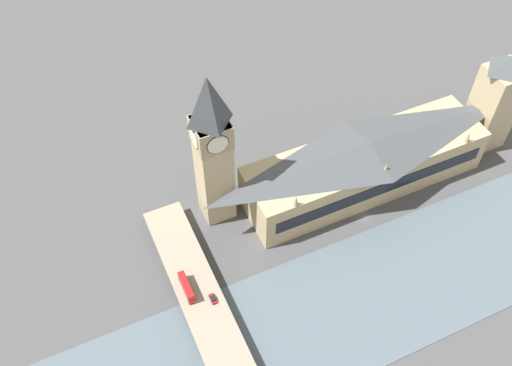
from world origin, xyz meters
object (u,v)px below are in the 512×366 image
Objects in this scene: double_decker_bus_lead at (186,287)px; parliament_hall at (365,164)px; clock_tower at (212,149)px; car_northbound_mid at (213,299)px; road_bridge at (225,352)px; victoria_tower at (495,101)px.

parliament_hall is at bearing -76.36° from double_decker_bus_lead.
clock_tower is at bearing -36.97° from double_decker_bus_lead.
car_northbound_mid is (-7.37, -7.23, -1.97)m from double_decker_bus_lead.
double_decker_bus_lead is at bearing 7.52° from road_bridge.
car_northbound_mid is (19.64, -3.66, 1.86)m from road_bridge.
clock_tower is 0.53× the size of road_bridge.
parliament_hall is 68.32m from clock_tower.
parliament_hall is at bearing 90.05° from victoria_tower.
clock_tower reaches higher than car_northbound_mid.
victoria_tower is 154.27m from double_decker_bus_lead.
road_bridge is at bearing 169.43° from car_northbound_mid.
parliament_hall is 8.76× the size of double_decker_bus_lead.
parliament_hall is 0.78× the size of road_bridge.
parliament_hall is 97.58m from road_bridge.
clock_tower is 72.53m from road_bridge.
parliament_hall is at bearing -60.19° from road_bridge.
victoria_tower reaches higher than car_northbound_mid.
parliament_hall reaches higher than car_northbound_mid.
clock_tower is at bearing -19.80° from road_bridge.
double_decker_bus_lead reaches higher than car_northbound_mid.
parliament_hall is 2.01× the size of victoria_tower.
double_decker_bus_lead is (27.01, 3.56, 3.84)m from road_bridge.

